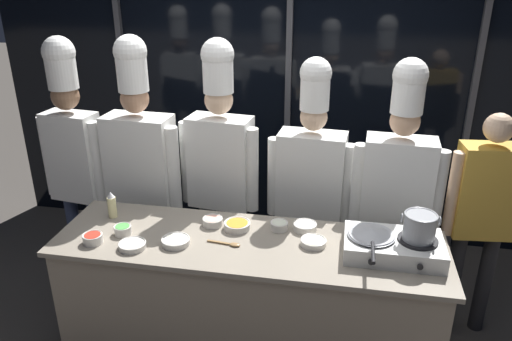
{
  "coord_description": "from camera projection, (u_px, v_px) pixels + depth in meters",
  "views": [
    {
      "loc": [
        0.51,
        -2.48,
        2.46
      ],
      "look_at": [
        0.0,
        0.25,
        1.28
      ],
      "focal_mm": 35.0,
      "sensor_mm": 36.0,
      "label": 1
    }
  ],
  "objects": [
    {
      "name": "prep_bowl_carrots",
      "position": [
        237.0,
        225.0,
        3.06
      ],
      "size": [
        0.17,
        0.17,
        0.05
      ],
      "color": "silver",
      "rests_on": "demo_counter"
    },
    {
      "name": "frying_pan",
      "position": [
        372.0,
        233.0,
        2.77
      ],
      "size": [
        0.27,
        0.46,
        0.04
      ],
      "color": "#ADAFB5",
      "rests_on": "portable_stove"
    },
    {
      "name": "chef_line",
      "position": [
        220.0,
        160.0,
        3.51
      ],
      "size": [
        0.57,
        0.28,
        2.0
      ],
      "rotation": [
        0.0,
        0.0,
        3.02
      ],
      "color": "#4C4C51",
      "rests_on": "ground_plane"
    },
    {
      "name": "chef_pastry",
      "position": [
        311.0,
        177.0,
        3.46
      ],
      "size": [
        0.6,
        0.27,
        1.89
      ],
      "rotation": [
        0.0,
        0.0,
        3.06
      ],
      "color": "#2D3856",
      "rests_on": "ground_plane"
    },
    {
      "name": "window_wall_back",
      "position": [
        289.0,
        95.0,
        4.43
      ],
      "size": [
        5.4,
        0.09,
        2.7
      ],
      "color": "black",
      "rests_on": "ground_plane"
    },
    {
      "name": "prep_bowl_scallions",
      "position": [
        123.0,
        229.0,
        3.0
      ],
      "size": [
        0.11,
        0.11,
        0.05
      ],
      "color": "silver",
      "rests_on": "demo_counter"
    },
    {
      "name": "serving_spoon_slotted",
      "position": [
        230.0,
        244.0,
        2.89
      ],
      "size": [
        0.2,
        0.05,
        0.02
      ],
      "color": "olive",
      "rests_on": "demo_counter"
    },
    {
      "name": "prep_bowl_onion",
      "position": [
        132.0,
        245.0,
        2.86
      ],
      "size": [
        0.16,
        0.16,
        0.03
      ],
      "color": "silver",
      "rests_on": "demo_counter"
    },
    {
      "name": "prep_bowl_shrimp",
      "position": [
        213.0,
        221.0,
        3.1
      ],
      "size": [
        0.13,
        0.13,
        0.05
      ],
      "color": "silver",
      "rests_on": "demo_counter"
    },
    {
      "name": "prep_bowl_rice",
      "position": [
        305.0,
        226.0,
        3.05
      ],
      "size": [
        0.15,
        0.15,
        0.04
      ],
      "color": "silver",
      "rests_on": "demo_counter"
    },
    {
      "name": "chef_apprentice",
      "position": [
        397.0,
        185.0,
        3.25
      ],
      "size": [
        0.59,
        0.26,
        1.93
      ],
      "rotation": [
        0.0,
        0.0,
        3.09
      ],
      "color": "#232326",
      "rests_on": "ground_plane"
    },
    {
      "name": "chef_sous",
      "position": [
        140.0,
        160.0,
        3.54
      ],
      "size": [
        0.62,
        0.27,
        2.02
      ],
      "rotation": [
        0.0,
        0.0,
        3.09
      ],
      "color": "#2D3856",
      "rests_on": "ground_plane"
    },
    {
      "name": "prep_bowl_garlic",
      "position": [
        176.0,
        241.0,
        2.9
      ],
      "size": [
        0.17,
        0.17,
        0.04
      ],
      "color": "silver",
      "rests_on": "demo_counter"
    },
    {
      "name": "prep_bowl_noodles",
      "position": [
        313.0,
        242.0,
        2.89
      ],
      "size": [
        0.15,
        0.15,
        0.04
      ],
      "color": "silver",
      "rests_on": "demo_counter"
    },
    {
      "name": "chef_head",
      "position": [
        73.0,
        149.0,
        3.6
      ],
      "size": [
        0.49,
        0.24,
        2.0
      ],
      "rotation": [
        0.0,
        0.0,
        3.01
      ],
      "color": "#2D3856",
      "rests_on": "ground_plane"
    },
    {
      "name": "squeeze_bottle_oil",
      "position": [
        112.0,
        205.0,
        3.18
      ],
      "size": [
        0.06,
        0.06,
        0.18
      ],
      "color": "beige",
      "rests_on": "demo_counter"
    },
    {
      "name": "prep_bowl_chili_flakes",
      "position": [
        93.0,
        238.0,
        2.91
      ],
      "size": [
        0.12,
        0.12,
        0.06
      ],
      "color": "silver",
      "rests_on": "demo_counter"
    },
    {
      "name": "demo_counter",
      "position": [
        249.0,
        306.0,
        3.11
      ],
      "size": [
        2.31,
        0.68,
        0.93
      ],
      "color": "gray",
      "rests_on": "ground_plane"
    },
    {
      "name": "stock_pot",
      "position": [
        420.0,
        226.0,
        2.71
      ],
      "size": [
        0.21,
        0.18,
        0.15
      ],
      "color": "#93969B",
      "rests_on": "portable_stove"
    },
    {
      "name": "prep_bowl_bean_sprouts",
      "position": [
        279.0,
        225.0,
        3.05
      ],
      "size": [
        0.11,
        0.11,
        0.05
      ],
      "color": "silver",
      "rests_on": "demo_counter"
    },
    {
      "name": "person_guest",
      "position": [
        483.0,
        206.0,
        3.25
      ],
      "size": [
        0.51,
        0.24,
        1.61
      ],
      "rotation": [
        0.0,
        0.0,
        3.25
      ],
      "color": "#232326",
      "rests_on": "ground_plane"
    },
    {
      "name": "portable_stove",
      "position": [
        393.0,
        246.0,
        2.78
      ],
      "size": [
        0.54,
        0.35,
        0.11
      ],
      "color": "silver",
      "rests_on": "demo_counter"
    }
  ]
}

